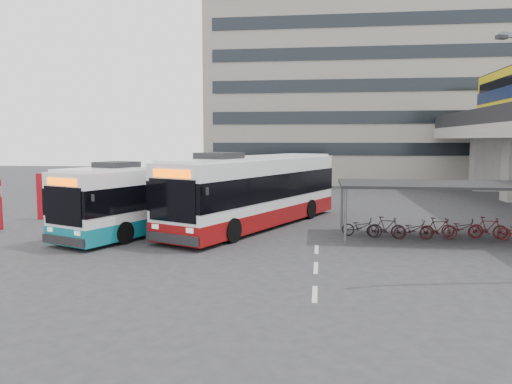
# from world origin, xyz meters

# --- Properties ---
(ground) EXTENTS (120.00, 120.00, 0.00)m
(ground) POSITION_xyz_m (0.00, 0.00, 0.00)
(ground) COLOR #28282B
(ground) RESTS_ON ground
(bike_shelter) EXTENTS (10.00, 4.00, 2.54)m
(bike_shelter) POSITION_xyz_m (8.47, 3.00, 1.30)
(bike_shelter) COLOR #595B60
(bike_shelter) RESTS_ON ground
(office_block) EXTENTS (30.00, 15.00, 25.00)m
(office_block) POSITION_xyz_m (6.00, 36.00, 12.50)
(office_block) COLOR gray
(office_block) RESTS_ON ground
(road_markings) EXTENTS (0.15, 7.60, 0.01)m
(road_markings) POSITION_xyz_m (2.50, -3.00, 0.01)
(road_markings) COLOR beige
(road_markings) RESTS_ON ground
(bus_main) EXTENTS (7.97, 13.18, 3.90)m
(bus_main) POSITION_xyz_m (-0.68, 5.24, 1.81)
(bus_main) COLOR white
(bus_main) RESTS_ON ground
(bus_teal) EXTENTS (6.98, 11.88, 3.50)m
(bus_teal) POSITION_xyz_m (-5.38, 3.94, 1.62)
(bus_teal) COLOR white
(bus_teal) RESTS_ON ground
(pedestrian) EXTENTS (0.48, 0.72, 1.94)m
(pedestrian) POSITION_xyz_m (-5.55, 5.41, 0.97)
(pedestrian) COLOR black
(pedestrian) RESTS_ON ground
(sign_totem_north) EXTENTS (0.56, 0.26, 2.60)m
(sign_totem_north) POSITION_xyz_m (-12.97, 5.85, 1.34)
(sign_totem_north) COLOR #9D0914
(sign_totem_north) RESTS_ON ground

